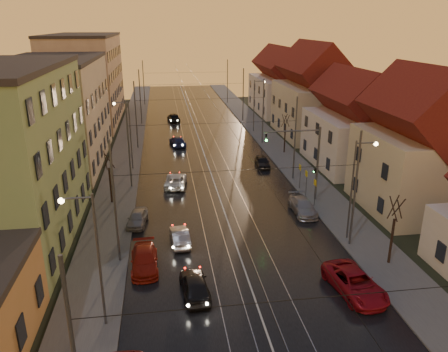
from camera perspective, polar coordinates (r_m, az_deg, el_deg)
name	(u,v)px	position (r m, az deg, el deg)	size (l,w,h in m)	color
ground	(267,335)	(25.48, 5.65, -19.91)	(160.00, 160.00, 0.00)	black
road	(201,144)	(61.44, -3.07, 4.19)	(16.00, 120.00, 0.04)	black
sidewalk_left	(128,146)	(61.41, -12.43, 3.81)	(4.00, 120.00, 0.15)	#4C4C4C
sidewalk_right	(270,141)	(63.05, 6.04, 4.56)	(4.00, 120.00, 0.15)	#4C4C4C
tram_rail_0	(185,144)	(61.29, -5.13, 4.14)	(0.06, 120.00, 0.03)	gray
tram_rail_1	(195,144)	(61.37, -3.79, 4.19)	(0.06, 120.00, 0.03)	gray
tram_rail_2	(206,144)	(61.50, -2.36, 4.25)	(0.06, 120.00, 0.03)	gray
tram_rail_3	(216,143)	(61.65, -1.03, 4.30)	(0.06, 120.00, 0.03)	gray
apartment_left_2	(56,114)	(55.44, -21.08, 7.61)	(10.00, 20.00, 12.00)	beige
apartment_left_3	(87,80)	(78.60, -17.52, 11.87)	(10.00, 24.00, 14.00)	#A07F67
house_right_1	(418,151)	(41.99, 24.02, 2.99)	(8.67, 10.20, 10.80)	#C2B695
house_right_2	(355,127)	(53.26, 16.72, 6.15)	(9.18, 12.24, 9.20)	beige
house_right_3	(313,97)	(66.70, 11.53, 10.13)	(9.18, 14.28, 11.50)	#C2B695
house_right_4	(281,85)	(83.81, 7.41, 11.66)	(9.18, 16.32, 10.00)	beige
catenary_pole_l_1	(115,204)	(30.58, -14.08, -3.52)	(0.16, 0.16, 9.00)	#595B60
catenary_pole_r_1	(355,191)	(33.33, 16.75, -1.84)	(0.16, 0.16, 9.00)	#595B60
catenary_pole_l_2	(129,145)	(44.75, -12.34, 3.91)	(0.16, 0.16, 9.00)	#595B60
catenary_pole_r_2	(295,139)	(46.67, 9.26, 4.75)	(0.16, 0.16, 9.00)	#595B60
catenary_pole_l_3	(136,116)	(59.33, -11.44, 7.74)	(0.16, 0.16, 9.00)	#595B60
catenary_pole_r_3	(263,112)	(60.79, 5.12, 8.32)	(0.16, 0.16, 9.00)	#595B60
catenary_pole_l_4	(140,97)	(74.08, -10.89, 10.04)	(0.16, 0.16, 9.00)	#595B60
catenary_pole_r_4	(243,95)	(75.25, 2.52, 10.51)	(0.16, 0.16, 9.00)	#595B60
catenary_pole_l_5	(144,83)	(91.88, -10.45, 11.83)	(0.16, 0.16, 9.00)	#595B60
catenary_pole_r_5	(227,82)	(92.83, 0.45, 12.21)	(0.16, 0.16, 9.00)	#595B60
street_lamp_0	(92,249)	(24.21, -16.87, -9.12)	(1.75, 0.32, 8.00)	#595B60
street_lamp_1	(356,181)	(34.25, 16.91, -0.59)	(1.75, 0.32, 8.00)	#595B60
street_lamp_2	(127,128)	(50.50, -12.52, 6.10)	(1.75, 0.32, 8.00)	#595B60
street_lamp_3	(256,101)	(67.55, 4.20, 9.79)	(1.75, 0.32, 8.00)	#595B60
traffic_light_mast	(308,155)	(40.97, 10.89, 2.73)	(5.30, 0.32, 7.20)	#595B60
bare_tree_0	(110,179)	(41.70, -14.67, -0.32)	(1.09, 1.09, 5.11)	black
bare_tree_1	(393,232)	(32.38, 21.17, -6.88)	(1.09, 1.09, 5.11)	black
bare_tree_2	(285,135)	(56.95, 7.97, 5.37)	(1.09, 1.09, 5.11)	black
driving_car_0	(195,285)	(28.00, -3.84, -14.04)	(1.64, 4.08, 1.39)	black
driving_car_1	(180,236)	(33.96, -5.80, -7.85)	(1.29, 3.71, 1.22)	gray
driving_car_2	(176,181)	(45.51, -6.33, -0.59)	(2.12, 4.59, 1.28)	silver
driving_car_3	(178,141)	(60.73, -6.06, 4.55)	(1.82, 4.49, 1.30)	#171E47
driving_car_4	(174,117)	(75.96, -6.59, 7.61)	(1.77, 4.40, 1.50)	black
parked_left_2	(144,260)	(31.12, -10.35, -10.73)	(1.81, 4.46, 1.29)	maroon
parked_left_3	(137,218)	(37.50, -11.25, -5.40)	(1.45, 3.61, 1.23)	gray
parked_right_0	(355,283)	(29.29, 16.72, -13.22)	(2.37, 5.14, 1.43)	maroon
parked_right_1	(303,206)	(39.61, 10.25, -3.90)	(1.82, 4.47, 1.30)	#98989D
parked_right_2	(262,162)	(51.55, 5.04, 1.86)	(1.51, 3.74, 1.28)	black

